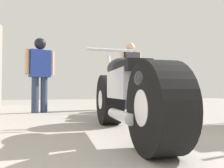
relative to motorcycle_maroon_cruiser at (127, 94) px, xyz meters
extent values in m
plane|color=gray|center=(0.29, 1.51, -0.44)|extent=(18.22, 18.22, 0.00)
cylinder|color=black|center=(0.00, 0.83, -0.09)|extent=(0.26, 0.69, 0.69)
cylinder|color=silver|center=(0.00, 0.83, -0.09)|extent=(0.27, 0.26, 0.26)
cylinder|color=black|center=(0.00, -0.74, -0.09)|extent=(0.26, 0.69, 0.69)
cylinder|color=silver|center=(0.00, -0.74, -0.09)|extent=(0.27, 0.26, 0.26)
cube|color=silver|center=(0.00, 0.04, 0.11)|extent=(0.26, 0.69, 0.30)
ellipsoid|color=black|center=(0.00, 0.28, 0.30)|extent=(0.28, 0.56, 0.24)
cube|color=black|center=(0.00, -0.15, 0.27)|extent=(0.24, 0.52, 0.11)
ellipsoid|color=black|center=(0.00, -0.69, 0.13)|extent=(0.28, 0.48, 0.26)
cylinder|color=silver|center=(0.00, 0.79, 0.24)|extent=(0.06, 0.27, 0.63)
cylinder|color=silver|center=(0.00, 0.74, 0.60)|extent=(0.67, 0.04, 0.04)
cylinder|color=silver|center=(-0.15, -0.28, -0.19)|extent=(0.10, 0.60, 0.10)
cylinder|color=black|center=(0.50, 2.61, -0.17)|extent=(0.31, 0.55, 0.52)
cylinder|color=silver|center=(0.50, 2.61, -0.17)|extent=(0.24, 0.24, 0.20)
cylinder|color=black|center=(0.20, 1.46, -0.17)|extent=(0.31, 0.55, 0.52)
cylinder|color=silver|center=(0.20, 1.46, -0.17)|extent=(0.24, 0.24, 0.20)
cube|color=silver|center=(0.35, 2.04, -0.02)|extent=(0.32, 0.56, 0.23)
ellipsoid|color=navy|center=(0.40, 2.21, 0.12)|extent=(0.31, 0.47, 0.18)
cube|color=black|center=(0.31, 1.90, 0.10)|extent=(0.27, 0.43, 0.08)
ellipsoid|color=navy|center=(0.21, 1.50, -0.01)|extent=(0.30, 0.40, 0.20)
cylinder|color=silver|center=(0.49, 2.58, 0.07)|extent=(0.09, 0.21, 0.48)
cylinder|color=silver|center=(0.48, 2.55, 0.35)|extent=(0.50, 0.16, 0.03)
cylinder|color=silver|center=(0.18, 1.83, -0.25)|extent=(0.19, 0.46, 0.07)
cylinder|color=#2D3851|center=(1.03, 3.26, -0.01)|extent=(0.21, 0.21, 0.85)
cylinder|color=#2D3851|center=(1.22, 3.34, -0.01)|extent=(0.21, 0.21, 0.85)
cube|color=#2D2D33|center=(1.13, 3.30, 0.73)|extent=(0.53, 0.41, 0.65)
cylinder|color=beige|center=(0.86, 3.19, 0.76)|extent=(0.15, 0.15, 0.59)
cylinder|color=beige|center=(1.40, 3.41, 0.76)|extent=(0.15, 0.15, 0.59)
sphere|color=beige|center=(1.13, 3.30, 1.20)|extent=(0.23, 0.23, 0.23)
cylinder|color=#2D3851|center=(-1.02, 2.86, -0.05)|extent=(0.19, 0.19, 0.77)
cylinder|color=#2D3851|center=(-1.20, 2.80, -0.05)|extent=(0.19, 0.19, 0.77)
cube|color=navy|center=(-1.11, 2.83, 0.63)|extent=(0.48, 0.36, 0.59)
cylinder|color=tan|center=(-0.86, 2.92, 0.66)|extent=(0.13, 0.13, 0.54)
cylinder|color=tan|center=(-1.36, 2.74, 0.66)|extent=(0.13, 0.13, 0.54)
sphere|color=black|center=(-1.11, 2.83, 1.06)|extent=(0.21, 0.21, 0.21)
sphere|color=black|center=(-1.11, 2.83, 1.08)|extent=(0.25, 0.25, 0.25)
camera|label=1|loc=(-0.69, -2.23, 0.03)|focal=35.46mm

